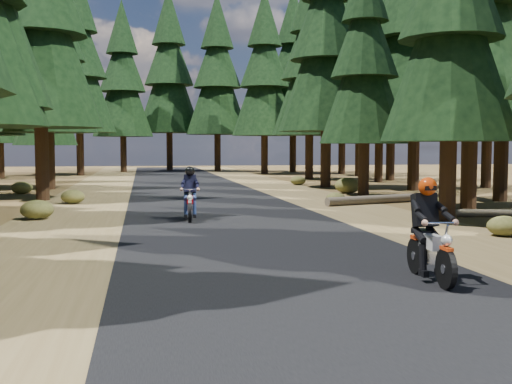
% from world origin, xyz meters
% --- Properties ---
extents(ground, '(120.00, 120.00, 0.00)m').
position_xyz_m(ground, '(0.00, 0.00, 0.00)').
color(ground, '#4D3B1B').
rests_on(ground, ground).
extents(road, '(6.00, 100.00, 0.01)m').
position_xyz_m(road, '(0.00, 5.00, 0.01)').
color(road, black).
rests_on(road, ground).
extents(shoulder_l, '(3.20, 100.00, 0.01)m').
position_xyz_m(shoulder_l, '(-4.60, 5.00, 0.00)').
color(shoulder_l, brown).
rests_on(shoulder_l, ground).
extents(shoulder_r, '(3.20, 100.00, 0.01)m').
position_xyz_m(shoulder_r, '(4.60, 5.00, 0.00)').
color(shoulder_r, brown).
rests_on(shoulder_r, ground).
extents(pine_forest, '(34.59, 55.08, 16.32)m').
position_xyz_m(pine_forest, '(-0.02, 21.05, 7.89)').
color(pine_forest, black).
rests_on(pine_forest, ground).
extents(log_near, '(4.91, 2.01, 0.32)m').
position_xyz_m(log_near, '(6.35, 10.16, 0.16)').
color(log_near, '#4C4233').
rests_on(log_near, ground).
extents(understory_shrubs, '(15.56, 31.17, 0.71)m').
position_xyz_m(understory_shrubs, '(1.38, 8.87, 0.27)').
color(understory_shrubs, '#474C1E').
rests_on(understory_shrubs, ground).
extents(rider_lead, '(0.63, 1.83, 1.61)m').
position_xyz_m(rider_lead, '(1.91, -3.21, 0.54)').
color(rider_lead, beige).
rests_on(rider_lead, road).
extents(rider_follow, '(0.66, 1.76, 1.53)m').
position_xyz_m(rider_follow, '(-1.14, 5.76, 0.52)').
color(rider_follow, maroon).
rests_on(rider_follow, road).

